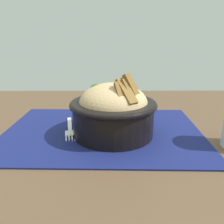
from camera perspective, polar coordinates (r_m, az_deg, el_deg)
name	(u,v)px	position (r m, az deg, el deg)	size (l,w,h in m)	color
table	(109,156)	(0.57, -0.68, -10.94)	(1.05, 0.78, 0.73)	#4C3826
placemat	(102,131)	(0.52, -2.62, -4.80)	(0.44, 0.31, 0.00)	#11194C
bowl	(112,110)	(0.48, 0.05, 0.43)	(0.18, 0.18, 0.13)	black
fork	(69,129)	(0.53, -10.71, -4.25)	(0.04, 0.14, 0.00)	silver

